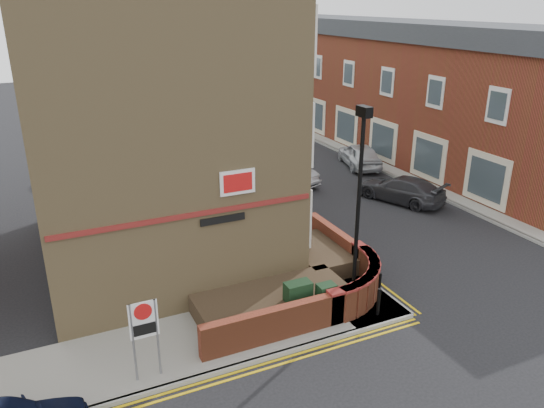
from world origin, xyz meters
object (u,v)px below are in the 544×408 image
at_px(utility_cabinet_large, 298,300).
at_px(silver_car_near, 282,170).
at_px(lamppost, 358,210).
at_px(zone_sign, 144,326).

xyz_separation_m(utility_cabinet_large, silver_car_near, (5.30, 11.94, -0.01)).
bearing_deg(lamppost, zone_sign, -173.93).
xyz_separation_m(lamppost, zone_sign, (-6.60, -0.70, -1.70)).
height_order(zone_sign, silver_car_near, zone_sign).
bearing_deg(zone_sign, silver_car_near, 51.89).
xyz_separation_m(zone_sign, silver_car_near, (10.00, 12.75, -0.93)).
xyz_separation_m(utility_cabinet_large, zone_sign, (-4.70, -0.80, 0.92)).
bearing_deg(zone_sign, utility_cabinet_large, 9.69).
distance_m(zone_sign, silver_car_near, 16.23).
bearing_deg(zone_sign, lamppost, 6.07).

